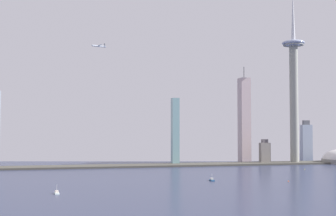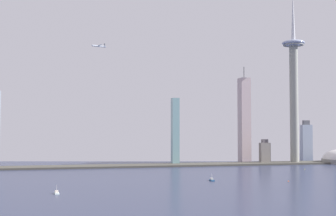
% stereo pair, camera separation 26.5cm
% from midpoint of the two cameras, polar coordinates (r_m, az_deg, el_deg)
% --- Properties ---
extents(ground_plane, '(6000.00, 6000.00, 0.00)m').
position_cam_midpoint_polar(ground_plane, '(498.02, 13.94, -10.62)').
color(ground_plane, '#2F3753').
extents(waterfront_pier, '(931.23, 56.48, 3.18)m').
position_cam_midpoint_polar(waterfront_pier, '(891.52, 1.68, -6.94)').
color(waterfront_pier, '#4E4B42').
rests_on(waterfront_pier, ground).
extents(observation_tower, '(45.70, 45.70, 354.05)m').
position_cam_midpoint_polar(observation_tower, '(982.76, 15.09, 3.29)').
color(observation_tower, gray).
rests_on(observation_tower, ground).
extents(skyscraper_0, '(23.06, 15.54, 87.57)m').
position_cam_midpoint_polar(skyscraper_0, '(1042.63, 16.48, -4.02)').
color(skyscraper_0, '#919EB5').
rests_on(skyscraper_0, ground).
extents(skyscraper_2, '(13.89, 24.43, 170.53)m').
position_cam_midpoint_polar(skyscraper_2, '(1086.93, 15.77, -1.79)').
color(skyscraper_2, '#A1BDD3').
rests_on(skyscraper_2, ground).
extents(skyscraper_3, '(20.35, 24.56, 199.31)m').
position_cam_midpoint_polar(skyscraper_3, '(985.56, 9.29, -1.46)').
color(skyscraper_3, beige).
rests_on(skyscraper_3, ground).
extents(skyscraper_5, '(13.86, 16.28, 129.69)m').
position_cam_midpoint_polar(skyscraper_5, '(910.12, 0.89, -2.86)').
color(skyscraper_5, '#7FABAE').
rests_on(skyscraper_5, ground).
extents(skyscraper_6, '(20.19, 12.47, 48.66)m').
position_cam_midpoint_polar(skyscraper_6, '(961.21, 11.72, -5.33)').
color(skyscraper_6, gray).
rests_on(skyscraper_6, ground).
extents(boat_1, '(5.63, 13.59, 10.57)m').
position_cam_midpoint_polar(boat_1, '(641.47, 5.38, -8.70)').
color(boat_1, '#1B4E82').
rests_on(boat_1, ground).
extents(boat_2, '(6.29, 13.20, 9.90)m').
position_cam_midpoint_polar(boat_2, '(528.40, -13.41, -10.01)').
color(boat_2, white).
rests_on(boat_2, ground).
extents(channel_buoy_0, '(1.07, 1.07, 2.04)m').
position_cam_midpoint_polar(channel_buoy_0, '(839.13, 16.35, -7.16)').
color(channel_buoy_0, yellow).
rests_on(channel_buoy_0, ground).
extents(channel_buoy_1, '(1.76, 1.76, 1.50)m').
position_cam_midpoint_polar(channel_buoy_1, '(650.02, 14.47, -8.61)').
color(channel_buoy_1, '#E54C19').
rests_on(channel_buoy_1, ground).
extents(airplane, '(27.93, 25.44, 8.06)m').
position_cam_midpoint_polar(airplane, '(924.12, -8.43, 7.49)').
color(airplane, silver).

